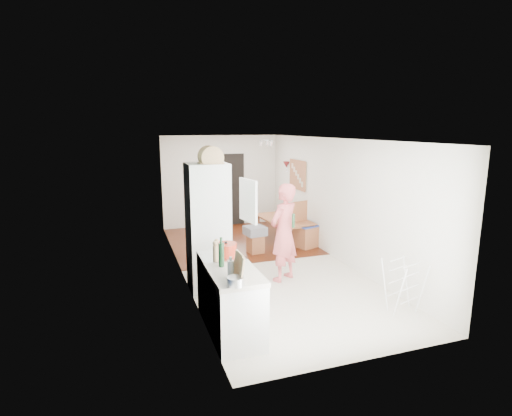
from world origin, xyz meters
TOP-DOWN VIEW (x-y plane):
  - room_shell at (0.00, 0.00)m, footprint 3.20×7.00m
  - floor at (0.00, 0.00)m, footprint 3.20×7.00m
  - wood_floor_overlay at (0.00, 1.85)m, footprint 3.20×3.30m
  - sage_wall_panel at (-1.59, -2.00)m, footprint 0.02×3.00m
  - tile_splashback at (-1.59, -2.55)m, footprint 0.02×1.90m
  - doorway_recess at (0.20, 3.48)m, footprint 0.90×0.04m
  - base_cabinet at (-1.30, -2.55)m, footprint 0.60×0.90m
  - worktop at (-1.30, -2.55)m, footprint 0.62×0.92m
  - range_cooker at (-1.30, -1.80)m, footprint 0.60×0.60m
  - cooker_top at (-1.30, -1.80)m, footprint 0.60×0.60m
  - fridge_housing at (-1.27, -0.78)m, footprint 0.66×0.66m
  - fridge_door at (-0.66, -1.08)m, footprint 0.14×0.56m
  - fridge_interior at (-0.96, -0.78)m, footprint 0.02×0.52m
  - pinboard at (1.58, 1.90)m, footprint 0.03×0.90m
  - pinboard_frame at (1.57, 1.90)m, footprint 0.00×0.94m
  - wall_sconce at (1.54, 2.55)m, footprint 0.18×0.18m
  - person at (0.09, -0.81)m, footprint 0.91×0.82m
  - dining_table at (1.07, 1.47)m, footprint 0.85×1.42m
  - dining_chair at (1.33, 0.87)m, footprint 0.55×0.55m
  - stool at (0.10, 0.82)m, footprint 0.35×0.35m
  - grey_drape at (0.10, 0.84)m, footprint 0.47×0.47m
  - drying_rack at (1.27, -2.58)m, footprint 0.51×0.48m
  - bread_bin at (-1.22, -0.87)m, footprint 0.43×0.42m
  - red_casserole at (-1.24, -1.85)m, footprint 0.36×0.36m
  - steel_pan at (-1.40, -2.95)m, footprint 0.22×0.22m
  - held_bottle at (0.18, -1.00)m, footprint 0.05×0.05m
  - bottle_a at (-1.41, -2.27)m, footprint 0.09×0.09m
  - bottle_b at (-1.40, -2.25)m, footprint 0.07×0.07m
  - bottle_c at (-1.38, -2.64)m, footprint 0.08×0.08m
  - pepper_mill_front at (-1.41, -2.02)m, footprint 0.08×0.08m
  - pepper_mill_back at (-1.44, -2.05)m, footprint 0.07×0.07m
  - chopping_boards at (-1.32, -2.81)m, footprint 0.05×0.25m

SIDE VIEW (x-z plane):
  - floor at x=0.00m, z-range -0.01..0.01m
  - wood_floor_overlay at x=0.00m, z-range 0.00..0.01m
  - stool at x=0.10m, z-range 0.00..0.40m
  - dining_table at x=1.07m, z-range 0.00..0.49m
  - drying_rack at x=1.27m, z-range 0.00..0.81m
  - base_cabinet at x=-1.30m, z-range 0.00..0.86m
  - range_cooker at x=-1.30m, z-range 0.00..0.88m
  - grey_drape at x=0.10m, z-range 0.40..0.59m
  - dining_chair at x=1.33m, z-range 0.00..1.05m
  - worktop at x=-1.30m, z-range 0.86..0.92m
  - cooker_top at x=-1.30m, z-range 0.88..0.92m
  - steel_pan at x=-1.40m, z-range 0.92..1.02m
  - doorway_recess at x=0.20m, z-range 0.00..2.00m
  - red_casserole at x=-1.24m, z-range 0.92..1.10m
  - bottle_c at x=-1.38m, z-range 0.92..1.12m
  - pepper_mill_back at x=-1.44m, z-range 0.92..1.15m
  - person at x=0.09m, z-range 0.00..2.08m
  - pepper_mill_front at x=-1.41m, z-range 0.92..1.16m
  - bottle_b at x=-1.40m, z-range 0.92..1.17m
  - fridge_housing at x=-1.27m, z-range 0.00..2.15m
  - bottle_a at x=-1.41m, z-range 0.92..1.24m
  - chopping_boards at x=-1.32m, z-range 0.92..1.26m
  - held_bottle at x=0.18m, z-range 1.01..1.26m
  - tile_splashback at x=-1.59m, z-range 0.90..1.40m
  - room_shell at x=0.00m, z-range 0.00..2.50m
  - fridge_door at x=-0.66m, z-range 1.20..1.90m
  - fridge_interior at x=-0.96m, z-range 1.22..1.88m
  - pinboard at x=1.58m, z-range 1.20..1.90m
  - pinboard_frame at x=1.57m, z-range 1.18..1.92m
  - wall_sconce at x=1.54m, z-range 1.67..1.83m
  - sage_wall_panel at x=-1.59m, z-range 1.20..2.50m
  - bread_bin at x=-1.22m, z-range 2.15..2.35m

